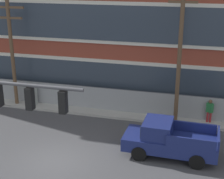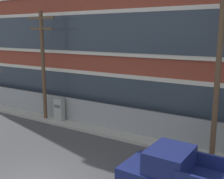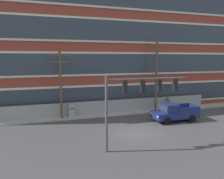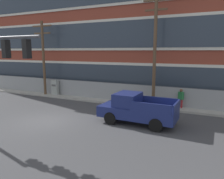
# 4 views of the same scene
# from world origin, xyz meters

# --- Properties ---
(sidewalk_building_side) EXTENTS (80.00, 1.92, 0.16)m
(sidewalk_building_side) POSITION_xyz_m (0.00, 6.95, 0.08)
(sidewalk_building_side) COLOR #9E9B93
(sidewalk_building_side) RESTS_ON ground
(brick_mill_building) EXTENTS (43.17, 8.62, 16.15)m
(brick_mill_building) POSITION_xyz_m (2.21, 11.92, 8.09)
(brick_mill_building) COLOR brown
(brick_mill_building) RESTS_ON ground
(chain_link_fence) EXTENTS (30.96, 0.06, 1.76)m
(chain_link_fence) POSITION_xyz_m (-2.27, 7.10, 0.90)
(chain_link_fence) COLOR gray
(chain_link_fence) RESTS_ON ground
(pickup_truck_navy) EXTENTS (5.01, 2.19, 1.94)m
(pickup_truck_navy) POSITION_xyz_m (5.56, 2.20, 0.93)
(pickup_truck_navy) COLOR navy
(pickup_truck_navy) RESTS_ON ground
(utility_pole_near_corner) EXTENTS (2.37, 0.26, 7.58)m
(utility_pole_near_corner) POSITION_xyz_m (-5.99, 6.53, 4.22)
(utility_pole_near_corner) COLOR brown
(utility_pole_near_corner) RESTS_ON ground
(utility_pole_midblock) EXTENTS (2.00, 0.26, 8.91)m
(utility_pole_midblock) POSITION_xyz_m (5.57, 6.34, 4.85)
(utility_pole_midblock) COLOR brown
(utility_pole_midblock) RESTS_ON ground
(electrical_cabinet) EXTENTS (0.72, 0.43, 1.67)m
(electrical_cabinet) POSITION_xyz_m (-4.84, 6.74, 0.84)
(electrical_cabinet) COLOR #939993
(electrical_cabinet) RESTS_ON ground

